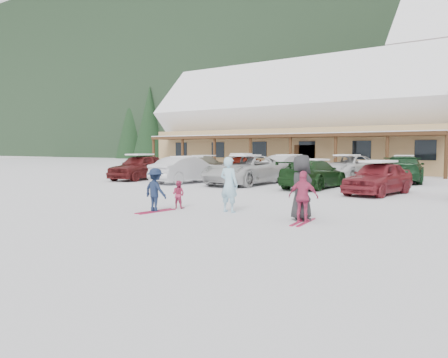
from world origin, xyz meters
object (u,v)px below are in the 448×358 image
Objects in this scene: parked_car_7 at (204,165)px; bystander_dark at (301,188)px; toddler_red at (178,194)px; parked_car_8 at (241,164)px; parked_car_0 at (140,167)px; parked_car_9 at (289,166)px; parked_car_1 at (187,170)px; parked_car_11 at (404,169)px; parked_car_2 at (245,170)px; parked_car_3 at (313,174)px; day_lodge at (307,127)px; child_magenta at (303,197)px; adult_skier at (229,185)px; parked_car_4 at (378,178)px; parked_car_10 at (347,167)px; child_navy at (155,190)px.

bystander_dark is at bearing 138.26° from parked_car_7.
parked_car_8 is (-7.92, 16.24, 0.32)m from toddler_red.
parked_car_0 is 1.01× the size of parked_car_9.
parked_car_9 is at bearing -104.05° from parked_car_1.
parked_car_11 is at bearing -172.24° from parked_car_9.
parked_car_2 is 3.84m from parked_car_3.
parked_car_2 is at bearing 143.59° from parked_car_7.
parked_car_3 is 13.65m from parked_car_7.
parked_car_11 is (11.07, -11.62, -3.19)m from day_lodge.
parked_car_2 is at bearing -81.28° from toddler_red.
parked_car_2 is (-3.13, 9.09, 0.33)m from toddler_red.
parked_car_7 is (-11.10, 15.93, 0.24)m from toddler_red.
parked_car_1 is 0.86× the size of parked_car_11.
parked_car_11 reaches higher than child_magenta.
adult_skier is 0.95× the size of bystander_dark.
child_magenta is at bearing -50.62° from parked_car_2.
parked_car_11 is at bearing -177.56° from parked_car_7.
parked_car_0 is 0.82× the size of parked_car_2.
parked_car_1 is at bearing -86.16° from day_lodge.
parked_car_3 reaches higher than toddler_red.
toddler_red is 16.03m from parked_car_9.
adult_skier reaches higher than parked_car_4.
child_magenta is (2.60, -0.43, -0.16)m from adult_skier.
parked_car_2 is 7.19m from parked_car_10.
toddler_red is 0.51× the size of bystander_dark.
parked_car_0 is at bearing -173.13° from parked_car_4.
adult_skier reaches higher than child_navy.
child_navy is at bearing 34.69° from adult_skier.
parked_car_7 is (-7.97, 6.84, -0.09)m from parked_car_2.
child_magenta is 0.33× the size of parked_car_4.
child_magenta is 17.80m from parked_car_9.
day_lodge is at bearing 74.06° from parked_car_0.
parked_car_7 is 14.55m from parked_car_11.
parked_car_8 is 1.00× the size of parked_car_9.
child_navy is at bearing -72.70° from parked_car_2.
parked_car_1 is at bearing 14.71° from bystander_dark.
parked_car_1 is at bearing -44.23° from child_magenta.
parked_car_4 reaches higher than toddler_red.
parked_car_4 is at bearing -58.56° from day_lodge.
child_navy is at bearing 3.13° from child_magenta.
child_navy is (-1.88, -1.18, -0.17)m from adult_skier.
parked_car_10 is (11.24, -0.44, 0.07)m from parked_car_7.
parked_car_3 is at bearing 56.82° from parked_car_11.
day_lodge is 5.33× the size of parked_car_10.
toddler_red is at bearing -46.88° from parked_car_0.
day_lodge is 16.36m from parked_car_11.
parked_car_7 is at bearing 6.00° from bystander_dark.
day_lodge is at bearing 132.99° from parked_car_10.
parked_car_0 is 0.96× the size of parked_car_7.
parked_car_11 is at bearing 19.36° from parked_car_0.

